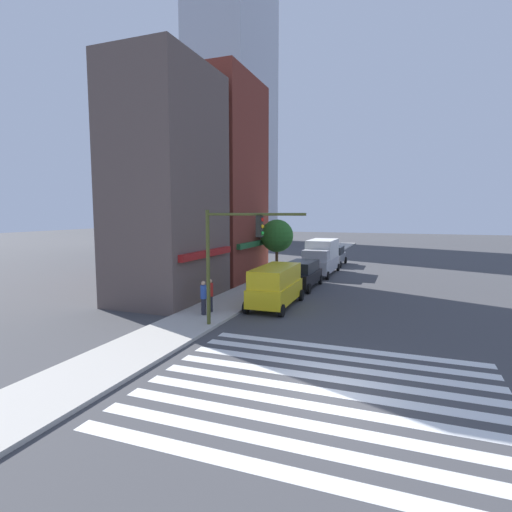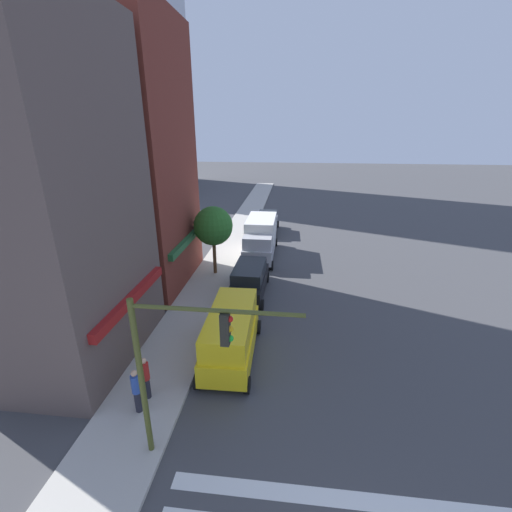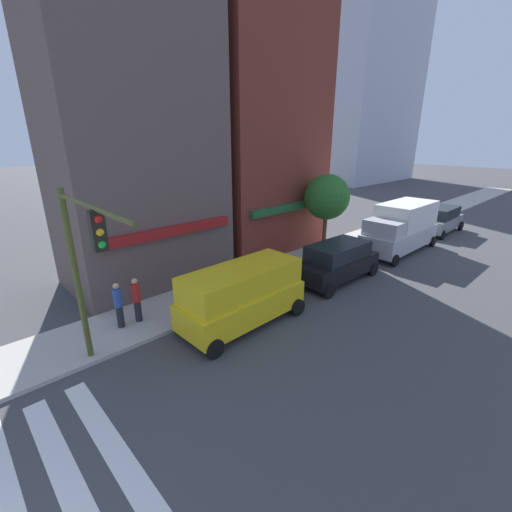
{
  "view_description": "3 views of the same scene",
  "coord_description": "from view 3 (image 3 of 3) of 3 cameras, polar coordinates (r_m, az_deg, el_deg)",
  "views": [
    {
      "loc": [
        -11.6,
        -2.22,
        5.42
      ],
      "look_at": [
        4.94,
        4.0,
        3.5
      ],
      "focal_mm": 28.0,
      "sensor_mm": 36.0,
      "label": 1
    },
    {
      "loc": [
        -2.71,
        2.16,
        9.84
      ],
      "look_at": [
        19.91,
        4.7,
        1.2
      ],
      "focal_mm": 24.0,
      "sensor_mm": 36.0,
      "label": 2
    },
    {
      "loc": [
        2.38,
        -4.19,
        6.86
      ],
      "look_at": [
        11.96,
        6.0,
        2.0
      ],
      "focal_mm": 24.0,
      "sensor_mm": 36.0,
      "label": 3
    }
  ],
  "objects": [
    {
      "name": "street_tree",
      "position": [
        20.61,
        11.72,
        9.56
      ],
      "size": [
        2.64,
        2.64,
        4.74
      ],
      "color": "brown",
      "rests_on": "sidewalk_left"
    },
    {
      "name": "van_yellow",
      "position": [
        12.98,
        -2.31,
        -6.29
      ],
      "size": [
        5.04,
        2.22,
        2.34
      ],
      "rotation": [
        0.0,
        0.0,
        0.02
      ],
      "color": "yellow",
      "rests_on": "ground_plane"
    },
    {
      "name": "box_truck_silver",
      "position": [
        23.2,
        23.03,
        4.49
      ],
      "size": [
        6.2,
        2.42,
        3.04
      ],
      "rotation": [
        0.0,
        0.0,
        0.0
      ],
      "color": "#B7B7BC",
      "rests_on": "ground_plane"
    },
    {
      "name": "traffic_signal",
      "position": [
        10.23,
        -26.7,
        -0.14
      ],
      "size": [
        0.32,
        4.74,
        5.55
      ],
      "color": "#474C1E",
      "rests_on": "ground_plane"
    },
    {
      "name": "storefront_row",
      "position": [
        19.44,
        -7.55,
        20.98
      ],
      "size": [
        15.35,
        5.3,
        15.81
      ],
      "color": "brown",
      "rests_on": "ground_plane"
    },
    {
      "name": "pedestrian_blue_shirt",
      "position": [
        13.61,
        -21.94,
        -7.51
      ],
      "size": [
        0.32,
        0.32,
        1.77
      ],
      "rotation": [
        0.0,
        0.0,
        2.71
      ],
      "color": "#23232D",
      "rests_on": "sidewalk_left"
    },
    {
      "name": "pedestrian_red_jacket",
      "position": [
        13.79,
        -19.27,
        -6.8
      ],
      "size": [
        0.32,
        0.32,
        1.77
      ],
      "rotation": [
        0.0,
        0.0,
        0.18
      ],
      "color": "#23232D",
      "rests_on": "sidewalk_left"
    },
    {
      "name": "suv_black",
      "position": [
        17.51,
        13.38,
        -0.82
      ],
      "size": [
        4.75,
        2.12,
        1.94
      ],
      "rotation": [
        0.0,
        0.0,
        -0.03
      ],
      "color": "black",
      "rests_on": "ground_plane"
    },
    {
      "name": "suv_grey",
      "position": [
        29.4,
        28.32,
        5.44
      ],
      "size": [
        4.75,
        2.12,
        1.94
      ],
      "rotation": [
        0.0,
        0.0,
        0.02
      ],
      "color": "slate",
      "rests_on": "ground_plane"
    }
  ]
}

